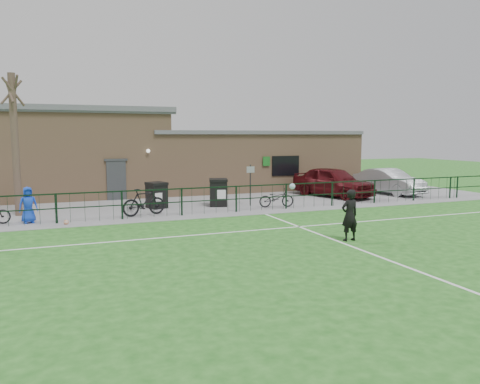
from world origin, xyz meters
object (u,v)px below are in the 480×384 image
object	(u,v)px
car_maroon	(333,182)
spectator_child	(28,205)
wheelie_bin_right	(218,193)
wheelie_bin_left	(157,196)
sign_post	(250,185)
bicycle_d	(144,202)
bicycle_e	(276,198)
car_silver	(389,181)
ball_ground	(66,222)
bare_tree	(15,146)

from	to	relation	value
car_maroon	spectator_child	size ratio (longest dim) A/B	3.43
car_maroon	wheelie_bin_right	bearing A→B (deg)	169.76
wheelie_bin_left	wheelie_bin_right	size ratio (longest dim) A/B	0.92
sign_post	spectator_child	world-z (taller)	sign_post
sign_post	spectator_child	bearing A→B (deg)	-173.75
spectator_child	bicycle_d	bearing A→B (deg)	-10.37
bicycle_d	bicycle_e	distance (m)	6.31
car_maroon	car_silver	world-z (taller)	car_maroon
wheelie_bin_right	bicycle_d	distance (m)	4.11
sign_post	car_maroon	world-z (taller)	sign_post
ball_ground	bare_tree	bearing A→B (deg)	122.51
car_silver	wheelie_bin_right	bearing A→B (deg)	176.10
wheelie_bin_right	spectator_child	xyz separation A→B (m)	(-8.35, -1.53, 0.10)
wheelie_bin_right	bicycle_d	bearing A→B (deg)	-142.97
wheelie_bin_right	wheelie_bin_left	bearing A→B (deg)	-171.56
sign_post	car_silver	bearing A→B (deg)	7.64
wheelie_bin_left	bicycle_e	distance (m)	5.68
car_maroon	bicycle_d	distance (m)	11.23
bicycle_d	bare_tree	bearing A→B (deg)	54.26
car_silver	ball_ground	size ratio (longest dim) A/B	22.39
bicycle_d	spectator_child	xyz separation A→B (m)	(-4.51, -0.08, 0.13)
bare_tree	car_silver	world-z (taller)	bare_tree
wheelie_bin_left	ball_ground	distance (m)	4.96
wheelie_bin_right	sign_post	bearing A→B (deg)	-0.17
bicycle_e	spectator_child	world-z (taller)	spectator_child
sign_post	spectator_child	size ratio (longest dim) A/B	1.40
bare_tree	bicycle_e	world-z (taller)	bare_tree
bare_tree	car_maroon	distance (m)	16.10
wheelie_bin_left	spectator_child	bearing A→B (deg)	-177.70
wheelie_bin_right	bicycle_d	xyz separation A→B (m)	(-3.84, -1.44, -0.03)
bicycle_e	spectator_child	bearing A→B (deg)	102.25
bare_tree	wheelie_bin_left	size ratio (longest dim) A/B	5.29
wheelie_bin_right	spectator_child	size ratio (longest dim) A/B	0.87
bare_tree	bicycle_e	size ratio (longest dim) A/B	3.59
sign_post	wheelie_bin_right	bearing A→B (deg)	163.38
bare_tree	car_silver	size ratio (longest dim) A/B	1.35
wheelie_bin_left	wheelie_bin_right	bearing A→B (deg)	-25.36
car_maroon	bicycle_d	size ratio (longest dim) A/B	2.52
bare_tree	bicycle_d	size ratio (longest dim) A/B	3.09
car_maroon	bare_tree	bearing A→B (deg)	163.69
wheelie_bin_right	sign_post	world-z (taller)	sign_post
bare_tree	spectator_child	xyz separation A→B (m)	(0.48, -2.03, -2.27)
wheelie_bin_left	wheelie_bin_right	distance (m)	2.95
bicycle_e	spectator_child	size ratio (longest dim) A/B	1.17
bare_tree	wheelie_bin_left	world-z (taller)	bare_tree
bare_tree	sign_post	distance (m)	10.56
wheelie_bin_right	spectator_child	world-z (taller)	spectator_child
bicycle_d	bicycle_e	size ratio (longest dim) A/B	1.16
wheelie_bin_left	sign_post	xyz separation A→B (m)	(4.42, -0.86, 0.43)
sign_post	ball_ground	bearing A→B (deg)	-167.21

